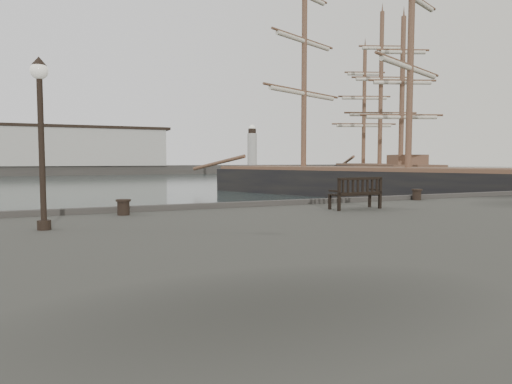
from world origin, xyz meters
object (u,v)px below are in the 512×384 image
at_px(bollard_right, 417,195).
at_px(tall_ship_far, 379,178).
at_px(lamp_post, 41,120).
at_px(tall_ship_main, 407,190).
at_px(bollard_left, 123,207).
at_px(bench, 356,199).

height_order(bollard_right, tall_ship_far, tall_ship_far).
relative_size(lamp_post, tall_ship_main, 0.11).
xyz_separation_m(bollard_right, lamp_post, (-14.01, -2.72, 2.37)).
bearing_deg(tall_ship_main, lamp_post, -171.33).
distance_m(bollard_right, lamp_post, 14.46).
bearing_deg(bollard_right, bollard_left, -177.77).
height_order(bollard_left, bollard_right, bollard_left).
bearing_deg(lamp_post, bench, 5.06).
height_order(bollard_left, tall_ship_main, tall_ship_main).
relative_size(bench, lamp_post, 0.45).
height_order(bench, tall_ship_far, tall_ship_far).
distance_m(bench, bollard_left, 7.57).
relative_size(lamp_post, tall_ship_far, 0.14).
relative_size(tall_ship_main, tall_ship_far, 1.33).
bearing_deg(tall_ship_far, bollard_right, -105.43).
relative_size(bollard_right, tall_ship_far, 0.02).
xyz_separation_m(bollard_left, bollard_right, (11.88, 0.46, -0.01)).
bearing_deg(bollard_left, lamp_post, -133.31).
distance_m(bench, lamp_post, 9.87).
xyz_separation_m(bollard_left, tall_ship_main, (25.30, 15.88, -1.06)).
height_order(bench, tall_ship_main, tall_ship_main).
height_order(lamp_post, tall_ship_far, tall_ship_far).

